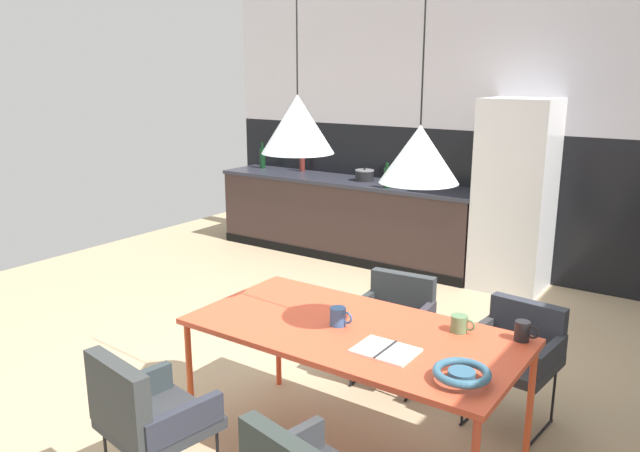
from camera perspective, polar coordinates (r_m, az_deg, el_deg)
name	(u,v)px	position (r m, az deg, el deg)	size (l,w,h in m)	color
ground_plane	(306,388)	(4.30, -1.32, -14.73)	(8.31, 8.31, 0.00)	tan
back_wall_splashback_dark	(480,202)	(6.70, 14.59, 2.16)	(6.35, 0.12, 1.48)	black
back_wall_panel_upper	(490,56)	(6.57, 15.41, 14.91)	(6.35, 0.12, 1.48)	silver
kitchen_counter	(345,218)	(7.08, 2.30, 0.78)	(3.17, 0.63, 0.89)	#392926
refrigerator_column	(515,196)	(6.19, 17.55, 2.67)	(0.66, 0.60, 1.84)	silver
dining_table	(354,336)	(3.32, 3.12, -10.11)	(1.75, 0.88, 0.76)	#E24F30
armchair_far_side	(517,346)	(3.92, 17.75, -10.51)	(0.53, 0.51, 0.73)	#323539
armchair_facing_counter	(395,314)	(4.27, 6.95, -8.04)	(0.52, 0.51, 0.72)	#323539
armchair_by_stool	(143,411)	(3.15, -15.99, -16.09)	(0.55, 0.54, 0.81)	#323539
fruit_bowl	(462,373)	(2.82, 12.95, -13.13)	(0.26, 0.26, 0.06)	#33607F
open_book	(386,351)	(3.05, 6.08, -11.37)	(0.29, 0.23, 0.02)	white
mug_short_terracotta	(460,324)	(3.32, 12.78, -8.80)	(0.13, 0.09, 0.09)	#5B8456
mug_glass_clear	(339,317)	(3.31, 1.72, -8.36)	(0.13, 0.09, 0.10)	#335B93
mug_wide_latte	(523,331)	(3.30, 18.24, -9.20)	(0.12, 0.08, 0.10)	black
cooking_pot	(364,175)	(6.88, 4.13, 4.70)	(0.21, 0.21, 0.15)	black
bottle_vinegar_dark	(387,177)	(6.47, 6.21, 4.52)	(0.07, 0.07, 0.27)	#0F3319
bottle_spice_small	(262,158)	(7.81, -5.34, 6.31)	(0.07, 0.07, 0.32)	#0F3319
bottle_oil_tall	(302,161)	(7.54, -1.66, 6.05)	(0.06, 0.06, 0.31)	maroon
pendant_lamp_over_table_near	(298,124)	(3.23, -2.08, 9.40)	(0.38, 0.38, 1.26)	black
pendant_lamp_over_table_far	(420,154)	(2.87, 9.19, 6.61)	(0.37, 0.37, 1.34)	black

